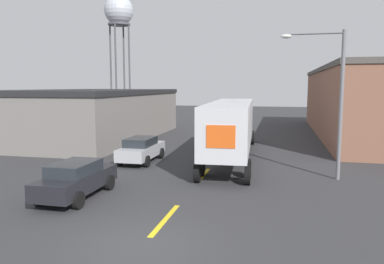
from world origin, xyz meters
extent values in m
plane|color=#333335|center=(0.00, 0.00, 0.00)|extent=(160.00, 160.00, 0.00)
cube|color=yellow|center=(0.00, 2.27, 0.00)|extent=(0.20, 3.31, 0.01)
cube|color=yellow|center=(0.00, 9.16, 0.00)|extent=(0.20, 3.31, 0.01)
cube|color=yellow|center=(0.00, 16.04, 0.00)|extent=(0.20, 3.31, 0.01)
cube|color=slate|center=(-13.22, 21.37, 2.02)|extent=(11.29, 19.30, 4.05)
cube|color=#232326|center=(-13.22, 21.37, 4.25)|extent=(11.49, 19.50, 0.40)
cube|color=brown|center=(12.83, 28.51, 3.07)|extent=(10.51, 27.62, 6.14)
cube|color=#4C4742|center=(12.83, 28.51, 6.34)|extent=(10.71, 27.82, 0.40)
cube|color=silver|center=(0.54, 21.44, 1.97)|extent=(2.50, 3.05, 2.95)
cube|color=silver|center=(0.96, 13.29, 2.44)|extent=(3.13, 12.88, 2.69)
cube|color=#E55619|center=(1.28, 6.90, 2.44)|extent=(1.36, 0.10, 1.08)
cylinder|color=black|center=(1.76, 21.87, 0.50)|extent=(0.33, 1.01, 1.00)
cylinder|color=black|center=(-0.72, 21.74, 0.50)|extent=(0.33, 1.01, 1.00)
cylinder|color=black|center=(1.82, 20.69, 0.50)|extent=(0.33, 1.01, 1.00)
cylinder|color=black|center=(-0.66, 20.57, 0.50)|extent=(0.33, 1.01, 1.00)
cylinder|color=black|center=(2.41, 9.18, 0.50)|extent=(0.33, 1.01, 1.00)
cylinder|color=black|center=(-0.07, 9.05, 0.50)|extent=(0.33, 1.01, 1.00)
cylinder|color=black|center=(2.48, 7.78, 0.50)|extent=(0.33, 1.01, 1.00)
cylinder|color=black|center=(0.01, 7.65, 0.50)|extent=(0.33, 1.01, 1.00)
cube|color=#B2B2B7|center=(-4.52, 11.85, 0.71)|extent=(1.72, 4.50, 0.71)
cube|color=#23282D|center=(-4.52, 11.72, 1.32)|extent=(1.51, 2.34, 0.50)
cylinder|color=black|center=(-3.66, 13.25, 0.35)|extent=(0.22, 0.70, 0.70)
cylinder|color=black|center=(-5.38, 13.25, 0.35)|extent=(0.22, 0.70, 0.70)
cylinder|color=black|center=(-3.66, 10.46, 0.35)|extent=(0.22, 0.70, 0.70)
cylinder|color=black|center=(-5.38, 10.46, 0.35)|extent=(0.22, 0.70, 0.70)
cube|color=black|center=(-4.52, 4.04, 0.71)|extent=(1.72, 4.50, 0.71)
cube|color=#23282D|center=(-4.52, 3.90, 1.32)|extent=(1.51, 2.34, 0.50)
cylinder|color=black|center=(-3.66, 5.43, 0.35)|extent=(0.22, 0.70, 0.70)
cylinder|color=black|center=(-5.38, 5.43, 0.35)|extent=(0.22, 0.70, 0.70)
cylinder|color=black|center=(-3.66, 2.64, 0.35)|extent=(0.22, 0.70, 0.70)
cylinder|color=black|center=(-5.38, 2.64, 0.35)|extent=(0.22, 0.70, 0.70)
cylinder|color=#47474C|center=(-20.85, 49.68, 7.62)|extent=(0.28, 0.28, 15.25)
cylinder|color=#47474C|center=(-22.55, 51.37, 7.62)|extent=(0.28, 0.28, 15.25)
cylinder|color=#47474C|center=(-24.24, 49.68, 7.62)|extent=(0.28, 0.28, 15.25)
cylinder|color=#47474C|center=(-22.55, 47.98, 7.62)|extent=(0.28, 0.28, 15.25)
cylinder|color=#4C4C51|center=(-22.55, 49.68, 15.05)|extent=(3.67, 3.67, 0.30)
sphere|color=#B7BCC6|center=(-22.55, 49.68, 17.31)|extent=(4.84, 4.84, 4.84)
cylinder|color=slate|center=(6.92, 9.89, 3.77)|extent=(0.20, 0.20, 7.54)
cylinder|color=slate|center=(5.53, 9.89, 7.39)|extent=(2.78, 0.11, 0.11)
ellipsoid|color=silver|center=(4.14, 9.89, 7.29)|extent=(0.56, 0.32, 0.22)
camera|label=1|loc=(3.87, -10.14, 4.77)|focal=35.00mm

